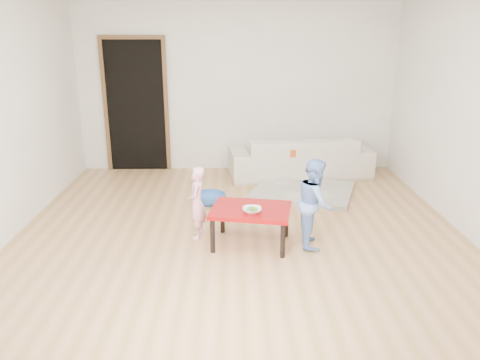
{
  "coord_description": "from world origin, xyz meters",
  "views": [
    {
      "loc": [
        -0.08,
        -4.96,
        2.17
      ],
      "look_at": [
        0.0,
        -0.2,
        0.65
      ],
      "focal_mm": 35.0,
      "sensor_mm": 36.0,
      "label": 1
    }
  ],
  "objects_px": {
    "child_pink": "(197,203)",
    "basin": "(210,199)",
    "bowl": "(252,210)",
    "red_table": "(251,226)",
    "sofa": "(299,156)",
    "child_blue": "(315,203)"
  },
  "relations": [
    {
      "from": "red_table",
      "to": "child_pink",
      "type": "xyz_separation_m",
      "value": [
        -0.58,
        0.2,
        0.2
      ]
    },
    {
      "from": "red_table",
      "to": "child_blue",
      "type": "xyz_separation_m",
      "value": [
        0.66,
        -0.01,
        0.27
      ]
    },
    {
      "from": "bowl",
      "to": "basin",
      "type": "height_order",
      "value": "bowl"
    },
    {
      "from": "red_table",
      "to": "bowl",
      "type": "distance_m",
      "value": 0.25
    },
    {
      "from": "child_pink",
      "to": "red_table",
      "type": "bearing_deg",
      "value": 74.78
    },
    {
      "from": "red_table",
      "to": "child_blue",
      "type": "bearing_deg",
      "value": -1.08
    },
    {
      "from": "bowl",
      "to": "child_pink",
      "type": "distance_m",
      "value": 0.66
    },
    {
      "from": "child_pink",
      "to": "basin",
      "type": "relative_size",
      "value": 1.91
    },
    {
      "from": "sofa",
      "to": "child_pink",
      "type": "xyz_separation_m",
      "value": [
        -1.43,
        -2.27,
        0.09
      ]
    },
    {
      "from": "sofa",
      "to": "child_pink",
      "type": "height_order",
      "value": "child_pink"
    },
    {
      "from": "bowl",
      "to": "child_blue",
      "type": "bearing_deg",
      "value": 8.52
    },
    {
      "from": "basin",
      "to": "child_blue",
      "type": "bearing_deg",
      "value": -47.28
    },
    {
      "from": "child_pink",
      "to": "child_blue",
      "type": "bearing_deg",
      "value": 84.04
    },
    {
      "from": "sofa",
      "to": "red_table",
      "type": "relative_size",
      "value": 2.64
    },
    {
      "from": "sofa",
      "to": "basin",
      "type": "bearing_deg",
      "value": 35.99
    },
    {
      "from": "basin",
      "to": "sofa",
      "type": "bearing_deg",
      "value": 42.34
    },
    {
      "from": "red_table",
      "to": "sofa",
      "type": "bearing_deg",
      "value": 70.89
    },
    {
      "from": "bowl",
      "to": "child_blue",
      "type": "relative_size",
      "value": 0.21
    },
    {
      "from": "child_blue",
      "to": "basin",
      "type": "distance_m",
      "value": 1.75
    },
    {
      "from": "red_table",
      "to": "child_pink",
      "type": "bearing_deg",
      "value": 161.12
    },
    {
      "from": "bowl",
      "to": "child_blue",
      "type": "xyz_separation_m",
      "value": [
        0.66,
        0.1,
        0.04
      ]
    },
    {
      "from": "sofa",
      "to": "red_table",
      "type": "bearing_deg",
      "value": 64.55
    }
  ]
}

